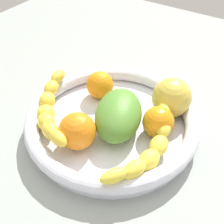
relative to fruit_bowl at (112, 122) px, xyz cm
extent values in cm
cube|color=#979E9A|center=(0.00, 0.00, -3.67)|extent=(120.00, 120.00, 3.00)
cylinder|color=white|center=(0.00, 0.00, -1.38)|extent=(29.93, 29.93, 1.57)
torus|color=white|center=(0.00, 0.00, 0.73)|extent=(31.78, 31.78, 2.64)
ellipsoid|color=yellow|center=(-2.10, -14.45, 3.39)|extent=(4.17, 2.77, 2.23)
ellipsoid|color=yellow|center=(0.83, -13.73, 2.64)|extent=(4.54, 3.77, 2.64)
ellipsoid|color=yellow|center=(3.58, -12.46, 1.88)|extent=(4.89, 4.58, 3.04)
ellipsoid|color=yellow|center=(6.03, -10.69, 1.13)|extent=(5.19, 5.15, 3.44)
ellipsoid|color=yellow|center=(8.11, -8.49, 1.88)|extent=(4.79, 4.94, 3.04)
ellipsoid|color=yellow|center=(9.72, -5.94, 2.64)|extent=(4.11, 4.66, 2.64)
ellipsoid|color=yellow|center=(10.82, -3.12, 3.39)|extent=(3.21, 4.36, 2.23)
ellipsoid|color=yellow|center=(11.93, 8.16, 3.30)|extent=(4.83, 4.07, 2.08)
ellipsoid|color=yellow|center=(8.76, 9.65, 2.38)|extent=(4.96, 3.80, 2.53)
ellipsoid|color=yellow|center=(5.34, 10.39, 1.47)|extent=(4.66, 3.40, 2.98)
ellipsoid|color=yellow|center=(1.84, 10.33, 1.47)|extent=(4.73, 3.52, 2.98)
ellipsoid|color=yellow|center=(-1.56, 9.49, 2.38)|extent=(4.99, 3.90, 2.53)
ellipsoid|color=yellow|center=(-4.68, 7.91, 3.30)|extent=(4.81, 4.15, 2.08)
sphere|color=orange|center=(7.35, -2.10, 2.61)|extent=(6.40, 6.40, 6.40)
sphere|color=orange|center=(-2.46, 8.05, 2.20)|extent=(5.60, 5.60, 5.60)
sphere|color=orange|center=(-5.74, -6.68, 2.16)|extent=(5.51, 5.51, 5.51)
sphere|color=gold|center=(-8.80, 7.50, 3.12)|extent=(7.43, 7.43, 7.43)
ellipsoid|color=#538B31|center=(-0.01, 1.38, 2.53)|extent=(15.24, 12.74, 6.25)
camera|label=1|loc=(32.63, 21.42, 37.47)|focal=46.84mm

